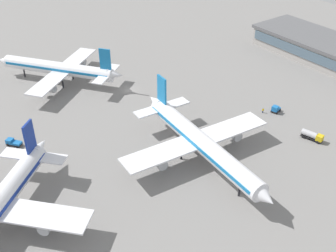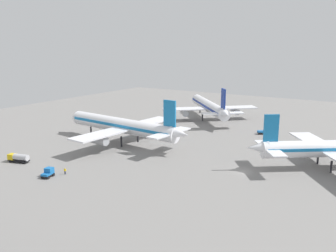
# 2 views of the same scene
# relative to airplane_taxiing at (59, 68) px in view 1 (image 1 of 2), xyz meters

# --- Properties ---
(ground) EXTENTS (288.00, 288.00, 0.00)m
(ground) POSITION_rel_airplane_taxiing_xyz_m (-20.00, -16.21, -5.53)
(ground) COLOR gray
(terminal_building) EXTENTS (58.48, 22.71, 8.23)m
(terminal_building) POSITION_rel_airplane_taxiing_xyz_m (-43.25, -94.14, -1.34)
(terminal_building) COLOR #9E9993
(terminal_building) RESTS_ON ground
(airplane_taxiing) EXTENTS (42.54, 36.01, 15.22)m
(airplane_taxiing) POSITION_rel_airplane_taxiing_xyz_m (0.00, 0.00, 0.00)
(airplane_taxiing) COLOR white
(airplane_taxiing) RESTS_ON ground
(airplane_distant) EXTENTS (54.85, 44.12, 16.68)m
(airplane_distant) POSITION_rel_airplane_taxiing_xyz_m (-65.49, -10.83, 0.53)
(airplane_distant) COLOR white
(airplane_distant) RESTS_ON ground
(pushback_tractor) EXTENTS (4.66, 4.15, 1.90)m
(pushback_tractor) POSITION_rel_airplane_taxiing_xyz_m (-28.43, 27.71, -4.56)
(pushback_tractor) COLOR black
(pushback_tractor) RESTS_ON ground
(baggage_tug) EXTENTS (2.90, 3.58, 2.30)m
(baggage_tug) POSITION_rel_airplane_taxiing_xyz_m (-60.58, -46.83, -4.38)
(baggage_tug) COLOR black
(baggage_tug) RESTS_ON ground
(fuel_truck) EXTENTS (6.58, 3.46, 2.50)m
(fuel_truck) POSITION_rel_airplane_taxiing_xyz_m (-77.33, -43.57, -4.15)
(fuel_truck) COLOR black
(fuel_truck) RESTS_ON ground
(ground_crew_worker) EXTENTS (0.53, 0.53, 1.67)m
(ground_crew_worker) POSITION_rel_airplane_taxiing_xyz_m (-58.48, -43.21, -4.69)
(ground_crew_worker) COLOR #1E2338
(ground_crew_worker) RESTS_ON ground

